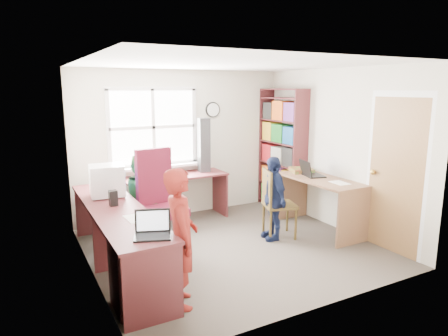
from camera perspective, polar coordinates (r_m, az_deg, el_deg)
name	(u,v)px	position (r m, az deg, el deg)	size (l,w,h in m)	color
room	(230,157)	(5.22, 0.90, 1.52)	(3.64, 3.44, 2.44)	#3F3832
l_desk	(143,240)	(4.59, -11.49, -10.00)	(2.38, 2.95, 0.75)	#5B2428
right_desk	(321,193)	(6.12, 13.66, -3.46)	(0.64, 1.38, 0.79)	#855E42
bookshelf	(282,153)	(7.04, 8.28, 2.18)	(0.30, 1.02, 2.10)	#5B2428
swivel_chair	(160,208)	(5.30, -9.12, -5.63)	(0.70, 0.70, 1.33)	black
wooden_chair	(275,201)	(5.74, 7.26, -4.67)	(0.54, 0.54, 0.99)	#4B3919
crt_monitor	(107,181)	(5.28, -16.39, -1.74)	(0.45, 0.41, 0.40)	white
laptop_left	(153,230)	(3.84, -10.16, -8.68)	(0.41, 0.38, 0.23)	black
laptop_right	(310,172)	(6.19, 12.21, -0.62)	(0.37, 0.42, 0.25)	black
speaker_a	(113,198)	(4.87, -15.54, -4.16)	(0.09, 0.09, 0.18)	black
speaker_b	(103,185)	(5.53, -16.94, -2.36)	(0.12, 0.12, 0.19)	black
cd_tower	(204,145)	(6.53, -2.90, 3.27)	(0.19, 0.17, 0.88)	black
game_box	(302,170)	(6.46, 11.01, -0.30)	(0.42, 0.42, 0.07)	red
paper_a	(137,218)	(4.37, -12.36, -7.00)	(0.23, 0.32, 0.00)	white
paper_b	(340,183)	(5.86, 16.20, -2.05)	(0.22, 0.29, 0.00)	white
potted_plant	(156,166)	(6.31, -9.64, 0.27)	(0.18, 0.14, 0.33)	#296636
person_red	(181,238)	(3.93, -6.17, -9.91)	(0.50, 0.33, 1.38)	maroon
person_green	(144,199)	(5.55, -11.43, -4.42)	(0.61, 0.47, 1.25)	#2B6628
person_navy	(273,198)	(5.65, 7.00, -4.29)	(0.70, 0.29, 1.19)	#121B3A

